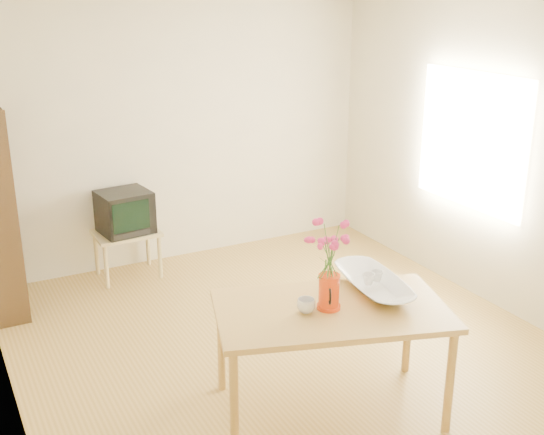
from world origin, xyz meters
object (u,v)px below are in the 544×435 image
mug (306,306)px  bowl (375,256)px  pitcher (329,293)px  television (124,211)px  table (331,319)px

mug → bowl: (0.58, 0.09, 0.20)m
pitcher → television: (-0.53, 2.78, -0.19)m
mug → bowl: bowl is taller
table → pitcher: 0.18m
mug → television: size_ratio=0.23×
bowl → television: bearing=109.5°
mug → table: bearing=169.3°
table → television: television is taller
mug → bowl: 0.61m
pitcher → mug: (-0.15, 0.02, -0.06)m
table → mug: bearing=-169.5°
table → bowl: bowl is taller
mug → television: television is taller
pitcher → bowl: bowl is taller
pitcher → television: bearing=129.4°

